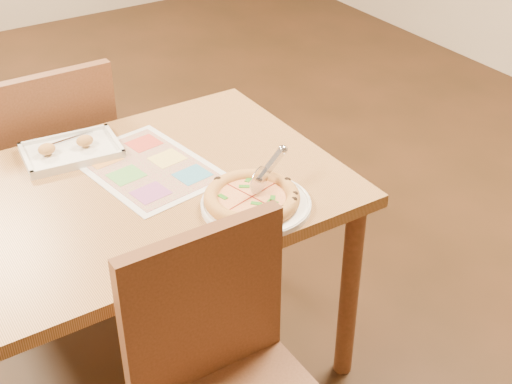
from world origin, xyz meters
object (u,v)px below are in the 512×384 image
pizza (252,198)px  menu (147,167)px  chair_near (224,365)px  chair_far (54,152)px  pizza_cutter (267,170)px  plate (256,205)px  appetizer_tray (71,151)px  dining_table (120,218)px

pizza → menu: size_ratio=0.60×
chair_near → pizza: bearing=49.2°
chair_near → pizza: 0.48m
chair_far → pizza_cutter: bearing=112.7°
menu → plate: bearing=-65.1°
plate → appetizer_tray: size_ratio=0.99×
plate → menu: 0.39m
pizza_cutter → appetizer_tray: pizza_cutter is taller
plate → pizza_cutter: bearing=27.0°
pizza → menu: (-0.16, 0.35, -0.03)m
pizza → appetizer_tray: size_ratio=0.86×
pizza_cutter → chair_far: bearing=90.4°
dining_table → appetizer_tray: 0.30m
chair_far → appetizer_tray: (-0.03, -0.32, 0.17)m
pizza_cutter → plate: bearing=-175.3°
pizza → pizza_cutter: 0.09m
chair_near → appetizer_tray: 0.90m
pizza → pizza_cutter: bearing=17.9°
plate → menu: size_ratio=0.69×
chair_far → pizza_cutter: size_ratio=3.10×
pizza_cutter → appetizer_tray: bearing=103.8°
chair_far → appetizer_tray: size_ratio=1.52×
menu → chair_far: bearing=104.6°
chair_near → chair_far: (-0.00, 1.20, 0.00)m
pizza_cutter → menu: (-0.22, 0.33, -0.09)m
chair_near → menu: chair_near is taller
pizza_cutter → appetizer_tray: (-0.38, 0.53, -0.08)m
plate → pizza: (-0.01, 0.01, 0.02)m
appetizer_tray → pizza: bearing=-59.6°
chair_far → plate: 0.94m
chair_near → plate: chair_near is taller
dining_table → plate: bearing=-42.2°
plate → pizza_cutter: pizza_cutter is taller
plate → chair_far: bearing=108.9°
pizza → pizza_cutter: pizza_cutter is taller
chair_near → menu: 0.71m
chair_far → appetizer_tray: chair_far is taller
plate → pizza_cutter: (0.05, 0.03, 0.08)m
chair_near → pizza_cutter: 0.56m
pizza → appetizer_tray: (-0.32, 0.55, -0.02)m
chair_far → pizza: (0.29, -0.87, 0.18)m
plate → appetizer_tray: appetizer_tray is taller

